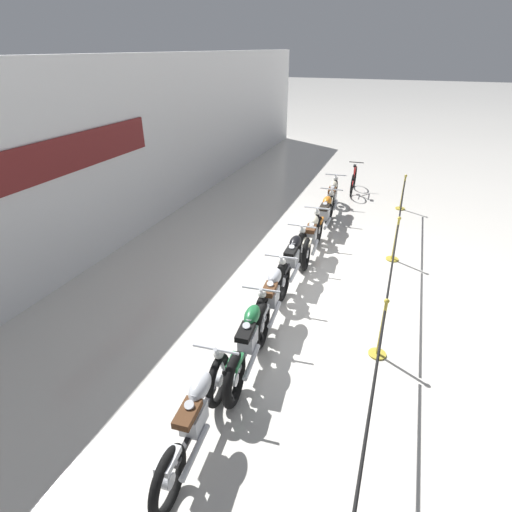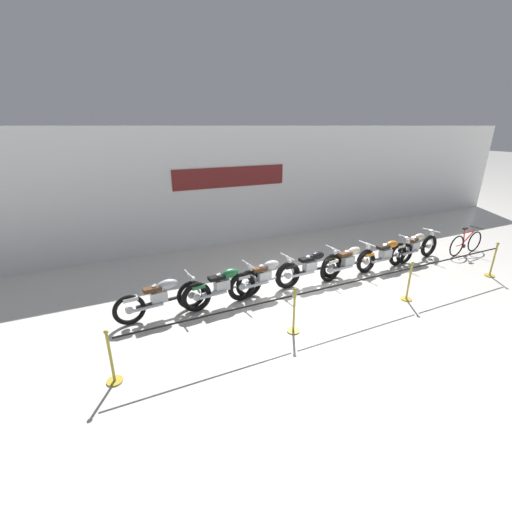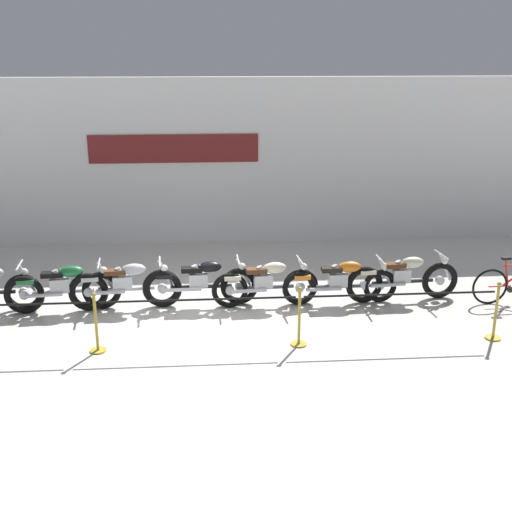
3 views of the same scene
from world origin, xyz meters
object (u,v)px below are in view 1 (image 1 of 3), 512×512
object	(u,v)px
motorcycle_orange_5	(325,214)
stanchion_mid_left	(380,337)
motorcycle_cream_4	(312,236)
motorcycle_cream_6	(332,198)
motorcycle_black_3	(293,260)
motorcycle_silver_0	(196,417)
stanchion_far_left	(385,310)
stanchion_far_right	(402,198)
stanchion_mid_right	(394,245)
bicycle	(354,181)
motorcycle_green_1	(249,340)
motorcycle_silver_2	(272,298)

from	to	relation	value
motorcycle_orange_5	stanchion_mid_left	bearing A→B (deg)	-157.95
motorcycle_cream_4	motorcycle_cream_6	xyz separation A→B (m)	(2.77, 0.07, 0.00)
motorcycle_cream_6	stanchion_mid_left	size ratio (longest dim) A/B	2.23
motorcycle_black_3	motorcycle_cream_4	bearing A→B (deg)	-4.12
motorcycle_silver_0	motorcycle_cream_6	size ratio (longest dim) A/B	0.93
stanchion_far_left	stanchion_far_right	xyz separation A→B (m)	(6.66, -0.00, -0.38)
motorcycle_orange_5	stanchion_far_right	xyz separation A→B (m)	(2.36, -1.81, -0.10)
motorcycle_orange_5	stanchion_far_right	distance (m)	2.98
motorcycle_silver_0	stanchion_mid_right	bearing A→B (deg)	-17.94
motorcycle_silver_0	bicycle	world-z (taller)	bicycle
motorcycle_cream_4	bicycle	distance (m)	4.93
motorcycle_black_3	motorcycle_orange_5	xyz separation A→B (m)	(2.75, -0.09, -0.01)
motorcycle_green_1	motorcycle_cream_4	xyz separation A→B (m)	(3.91, -0.00, 0.00)
motorcycle_silver_0	stanchion_far_right	bearing A→B (deg)	-11.51
motorcycle_silver_0	stanchion_mid_left	xyz separation A→B (m)	(2.42, -1.89, -0.12)
motorcycle_orange_5	stanchion_mid_right	world-z (taller)	stanchion_mid_right
motorcycle_orange_5	bicycle	distance (m)	3.45
motorcycle_green_1	stanchion_far_left	xyz separation A→B (m)	(1.09, -1.81, 0.27)
bicycle	stanchion_mid_left	size ratio (longest dim) A/B	1.66
motorcycle_silver_2	motorcycle_black_3	bearing A→B (deg)	1.84
motorcycle_black_3	motorcycle_orange_5	world-z (taller)	motorcycle_black_3
motorcycle_silver_0	stanchion_far_right	size ratio (longest dim) A/B	2.06
motorcycle_black_3	motorcycle_cream_6	size ratio (longest dim) A/B	0.96
motorcycle_silver_0	stanchion_far_left	distance (m)	3.22
stanchion_far_left	bicycle	bearing A→B (deg)	11.54
motorcycle_orange_5	stanchion_mid_left	size ratio (longest dim) A/B	2.19
stanchion_mid_left	stanchion_far_right	distance (m)	6.84
motorcycle_silver_0	stanchion_mid_left	world-z (taller)	stanchion_mid_left
stanchion_far_right	motorcycle_black_3	bearing A→B (deg)	159.56
motorcycle_green_1	motorcycle_cream_6	xyz separation A→B (m)	(6.67, 0.07, 0.00)
stanchion_mid_left	stanchion_mid_right	world-z (taller)	same
stanchion_mid_right	motorcycle_silver_2	bearing A→B (deg)	149.40
stanchion_far_left	motorcycle_green_1	bearing A→B (deg)	120.95
motorcycle_black_3	stanchion_mid_right	world-z (taller)	stanchion_mid_right
stanchion_mid_left	stanchion_mid_right	bearing A→B (deg)	0.00
motorcycle_black_3	stanchion_mid_right	size ratio (longest dim) A/B	2.14
motorcycle_silver_2	motorcycle_cream_4	xyz separation A→B (m)	(2.73, -0.04, 0.00)
motorcycle_cream_6	bicycle	distance (m)	2.18
motorcycle_silver_0	stanchion_mid_right	world-z (taller)	stanchion_mid_right
motorcycle_cream_6	stanchion_mid_left	distance (m)	6.06
stanchion_mid_right	stanchion_far_right	distance (m)	3.44
motorcycle_orange_5	stanchion_mid_right	bearing A→B (deg)	-120.70
stanchion_mid_right	stanchion_far_right	bearing A→B (deg)	0.00
stanchion_mid_left	stanchion_far_right	size ratio (longest dim) A/B	1.00
motorcycle_cream_4	stanchion_far_left	distance (m)	3.36
stanchion_far_left	motorcycle_silver_0	bearing A→B (deg)	144.04
motorcycle_black_3	motorcycle_cream_6	world-z (taller)	motorcycle_cream_6
bicycle	stanchion_far_left	bearing A→B (deg)	-168.46
motorcycle_silver_0	bicycle	bearing A→B (deg)	-1.68
motorcycle_silver_0	motorcycle_silver_2	world-z (taller)	motorcycle_silver_2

